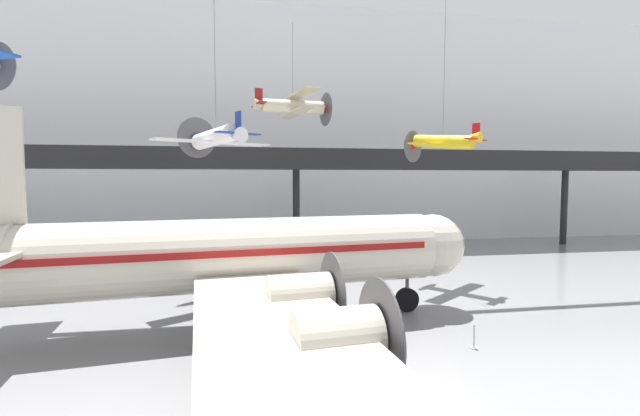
# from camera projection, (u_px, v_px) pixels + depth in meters

# --- Properties ---
(ground_plane) EXTENTS (260.00, 260.00, 0.00)m
(ground_plane) POSITION_uv_depth(u_px,v_px,m) (392.00, 397.00, 14.35)
(ground_plane) COLOR gray
(hangar_back_wall) EXTENTS (140.00, 3.00, 26.63)m
(hangar_back_wall) POSITION_uv_depth(u_px,v_px,m) (289.00, 127.00, 49.19)
(hangar_back_wall) COLOR silver
(hangar_back_wall) RESTS_ON ground
(mezzanine_walkway) EXTENTS (110.00, 3.20, 10.26)m
(mezzanine_walkway) POSITION_uv_depth(u_px,v_px,m) (297.00, 166.00, 41.74)
(mezzanine_walkway) COLOR black
(mezzanine_walkway) RESTS_ON ground
(airliner_silver_main) EXTENTS (26.39, 30.21, 10.35)m
(airliner_silver_main) POSITION_uv_depth(u_px,v_px,m) (227.00, 256.00, 20.75)
(airliner_silver_main) COLOR beige
(airliner_silver_main) RESTS_ON ground
(suspended_plane_white_twin) EXTENTS (6.83, 6.16, 11.62)m
(suspended_plane_white_twin) POSITION_uv_depth(u_px,v_px,m) (216.00, 137.00, 25.32)
(suspended_plane_white_twin) COLOR silver
(suspended_plane_cream_biplane) EXTENTS (6.82, 8.24, 8.50)m
(suspended_plane_cream_biplane) POSITION_uv_depth(u_px,v_px,m) (293.00, 106.00, 36.42)
(suspended_plane_cream_biplane) COLOR beige
(suspended_plane_yellow_lowwing) EXTENTS (5.75, 5.34, 11.76)m
(suspended_plane_yellow_lowwing) POSITION_uv_depth(u_px,v_px,m) (443.00, 142.00, 29.20)
(suspended_plane_yellow_lowwing) COLOR yellow
(stanchion_barrier) EXTENTS (0.36, 0.36, 1.08)m
(stanchion_barrier) POSITION_uv_depth(u_px,v_px,m) (474.00, 341.00, 18.47)
(stanchion_barrier) COLOR #B2B5BA
(stanchion_barrier) RESTS_ON ground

